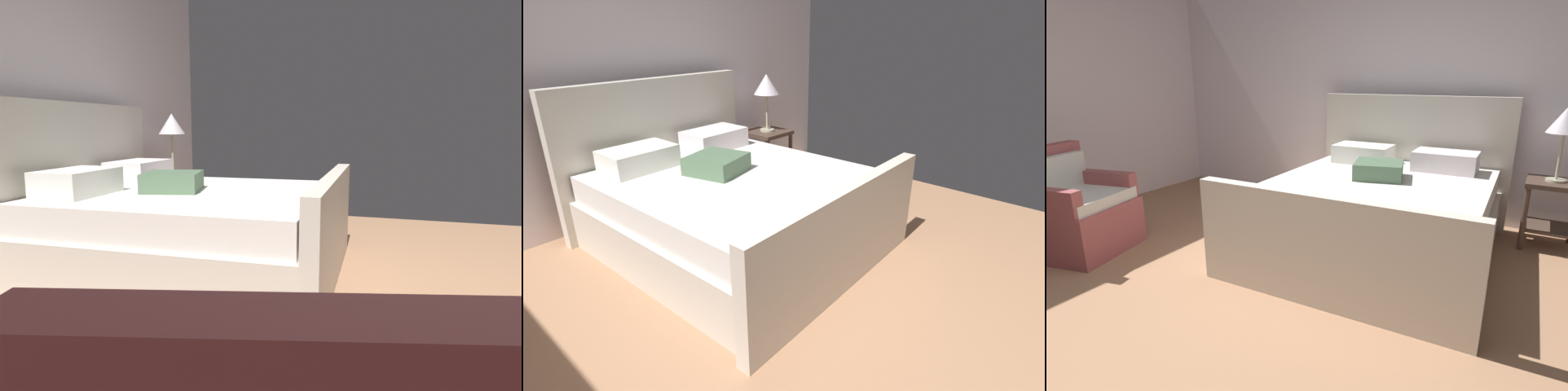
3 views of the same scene
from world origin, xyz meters
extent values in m
cube|color=#A67857|center=(0.00, 0.00, -0.01)|extent=(5.72, 5.80, 0.02)
cube|color=silver|center=(0.00, 2.96, 1.37)|extent=(5.84, 0.12, 2.73)
cube|color=beige|center=(0.42, 1.68, 0.20)|extent=(1.85, 2.00, 0.40)
cube|color=beige|center=(0.39, 2.70, 0.64)|extent=(1.92, 0.16, 1.28)
cube|color=beige|center=(0.45, 0.65, 0.38)|extent=(1.92, 0.16, 0.76)
cube|color=silver|center=(0.42, 1.68, 0.51)|extent=(1.77, 1.93, 0.22)
cube|color=white|center=(0.00, 2.36, 0.71)|extent=(0.57, 0.38, 0.18)
cube|color=silver|center=(0.81, 2.38, 0.71)|extent=(0.57, 0.38, 0.18)
cube|color=#506C50|center=(0.37, 1.82, 0.69)|extent=(0.49, 0.49, 0.14)
cube|color=#4B382D|center=(1.70, 2.54, 0.58)|extent=(0.44, 0.44, 0.04)
cube|color=#4B382D|center=(1.70, 2.54, 0.18)|extent=(0.40, 0.40, 0.02)
cylinder|color=#4B382D|center=(1.51, 2.35, 0.28)|extent=(0.04, 0.04, 0.56)
cylinder|color=#4B382D|center=(1.51, 2.73, 0.28)|extent=(0.04, 0.04, 0.56)
cylinder|color=#B7B293|center=(1.70, 2.54, 0.61)|extent=(0.16, 0.16, 0.02)
cylinder|color=#B7B293|center=(1.70, 2.54, 0.82)|extent=(0.02, 0.02, 0.39)
cone|color=silver|center=(1.70, 2.54, 1.12)|extent=(0.28, 0.28, 0.22)
cube|color=#9A4C4D|center=(-1.78, 0.41, 0.21)|extent=(0.88, 0.88, 0.42)
cube|color=silver|center=(-1.78, 0.41, 0.47)|extent=(0.81, 0.81, 0.10)
cube|color=silver|center=(-1.99, 0.35, 0.64)|extent=(0.25, 0.62, 0.36)
cube|color=#9A4C4D|center=(-1.85, 0.71, 0.53)|extent=(0.65, 0.26, 0.22)
camera|label=1|loc=(-2.51, 0.25, 1.10)|focal=30.11mm
camera|label=2|loc=(-1.56, -0.59, 1.69)|focal=27.60mm
camera|label=3|loc=(1.55, -1.43, 1.46)|focal=27.85mm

